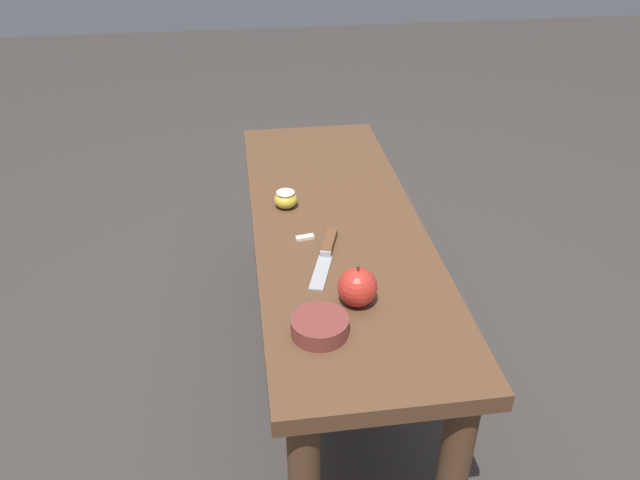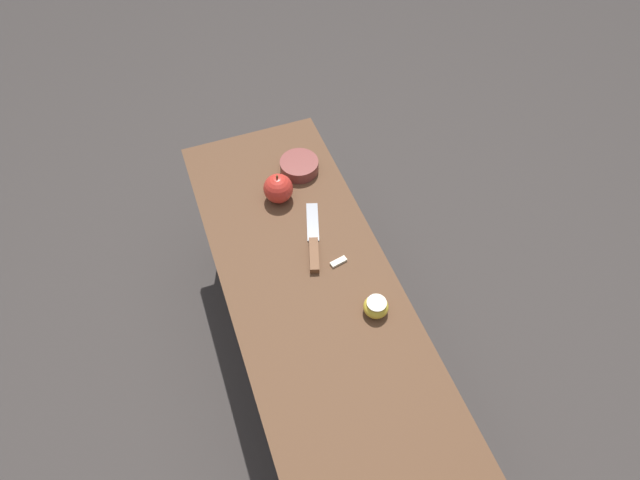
% 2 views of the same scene
% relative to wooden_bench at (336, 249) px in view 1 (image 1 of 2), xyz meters
% --- Properties ---
extents(ground_plane, '(8.00, 8.00, 0.00)m').
position_rel_wooden_bench_xyz_m(ground_plane, '(0.00, 0.00, -0.41)').
color(ground_plane, '#383330').
extents(wooden_bench, '(1.26, 0.43, 0.49)m').
position_rel_wooden_bench_xyz_m(wooden_bench, '(0.00, 0.00, 0.00)').
color(wooden_bench, brown).
rests_on(wooden_bench, ground_plane).
extents(knife, '(0.23, 0.10, 0.02)m').
position_rel_wooden_bench_xyz_m(knife, '(-0.14, 0.05, 0.09)').
color(knife, '#9EA0A5').
rests_on(knife, wooden_bench).
extents(apple_whole, '(0.08, 0.08, 0.09)m').
position_rel_wooden_bench_xyz_m(apple_whole, '(-0.34, 0.01, 0.13)').
color(apple_whole, red).
rests_on(apple_whole, wooden_bench).
extents(apple_cut, '(0.06, 0.06, 0.04)m').
position_rel_wooden_bench_xyz_m(apple_cut, '(0.09, 0.12, 0.11)').
color(apple_cut, gold).
rests_on(apple_cut, wooden_bench).
extents(apple_slice_near_knife, '(0.02, 0.05, 0.01)m').
position_rel_wooden_bench_xyz_m(apple_slice_near_knife, '(-0.07, 0.09, 0.09)').
color(apple_slice_near_knife, silver).
rests_on(apple_slice_near_knife, wooden_bench).
extents(bowl, '(0.11, 0.11, 0.04)m').
position_rel_wooden_bench_xyz_m(bowl, '(-0.42, 0.10, 0.10)').
color(bowl, brown).
rests_on(bowl, wooden_bench).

